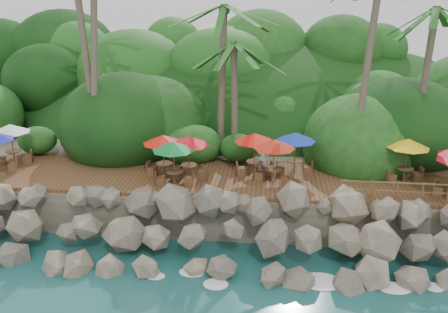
# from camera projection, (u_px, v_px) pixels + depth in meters

# --- Properties ---
(ground) EXTENTS (140.00, 140.00, 0.00)m
(ground) POSITION_uv_depth(u_px,v_px,m) (209.00, 283.00, 19.07)
(ground) COLOR #19514F
(ground) RESTS_ON ground
(land_base) EXTENTS (32.00, 25.20, 2.10)m
(land_base) POSITION_uv_depth(u_px,v_px,m) (238.00, 142.00, 33.77)
(land_base) COLOR gray
(land_base) RESTS_ON ground
(jungle_hill) EXTENTS (44.80, 28.00, 15.40)m
(jungle_hill) POSITION_uv_depth(u_px,v_px,m) (244.00, 129.00, 41.17)
(jungle_hill) COLOR #143811
(jungle_hill) RESTS_ON ground
(seawall) EXTENTS (29.00, 4.00, 2.30)m
(seawall) POSITION_uv_depth(u_px,v_px,m) (215.00, 234.00, 20.58)
(seawall) COLOR gray
(seawall) RESTS_ON ground
(terrace) EXTENTS (26.00, 5.00, 0.20)m
(terrace) POSITION_uv_depth(u_px,v_px,m) (224.00, 179.00, 23.99)
(terrace) COLOR brown
(terrace) RESTS_ON land_base
(jungle_foliage) EXTENTS (44.00, 16.00, 12.00)m
(jungle_foliage) POSITION_uv_depth(u_px,v_px,m) (237.00, 161.00, 33.17)
(jungle_foliage) COLOR #143811
(jungle_foliage) RESTS_ON ground
(foam_line) EXTENTS (25.20, 0.80, 0.06)m
(foam_line) POSITION_uv_depth(u_px,v_px,m) (210.00, 278.00, 19.34)
(foam_line) COLOR white
(foam_line) RESTS_ON ground
(palapa) EXTENTS (4.98, 4.98, 4.60)m
(palapa) POSITION_uv_depth(u_px,v_px,m) (105.00, 92.00, 27.23)
(palapa) COLOR brown
(palapa) RESTS_ON ground
(dining_clusters) EXTENTS (24.92, 5.26, 2.26)m
(dining_clusters) POSITION_uv_depth(u_px,v_px,m) (225.00, 143.00, 23.16)
(dining_clusters) COLOR brown
(dining_clusters) RESTS_ON terrace
(railing) EXTENTS (7.20, 0.10, 1.00)m
(railing) POSITION_uv_depth(u_px,v_px,m) (422.00, 191.00, 20.67)
(railing) COLOR brown
(railing) RESTS_ON terrace
(waiter) EXTENTS (0.74, 0.60, 1.76)m
(waiter) POSITION_uv_depth(u_px,v_px,m) (263.00, 158.00, 24.04)
(waiter) COLOR white
(waiter) RESTS_ON terrace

